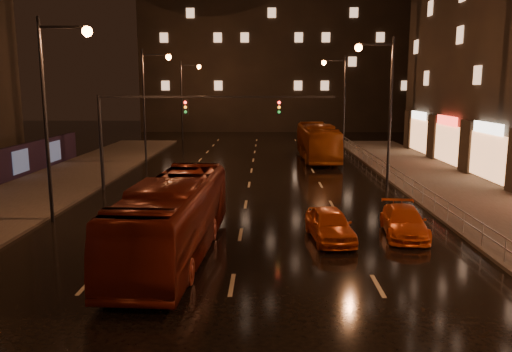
{
  "coord_description": "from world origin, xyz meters",
  "views": [
    {
      "loc": [
        1.14,
        -12.19,
        6.68
      ],
      "look_at": [
        0.69,
        11.36,
        2.5
      ],
      "focal_mm": 35.0,
      "sensor_mm": 36.0,
      "label": 1
    }
  ],
  "objects_px": {
    "bus_red": "(174,218)",
    "bus_curb": "(317,142)",
    "taxi_far": "(404,222)",
    "taxi_near": "(330,224)"
  },
  "relations": [
    {
      "from": "taxi_near",
      "to": "taxi_far",
      "type": "relative_size",
      "value": 0.95
    },
    {
      "from": "bus_curb",
      "to": "taxi_far",
      "type": "xyz_separation_m",
      "value": [
        1.48,
        -24.41,
        -1.03
      ]
    },
    {
      "from": "bus_red",
      "to": "bus_curb",
      "type": "bearing_deg",
      "value": 75.73
    },
    {
      "from": "bus_red",
      "to": "taxi_near",
      "type": "distance_m",
      "value": 6.92
    },
    {
      "from": "bus_red",
      "to": "taxi_near",
      "type": "relative_size",
      "value": 2.7
    },
    {
      "from": "bus_curb",
      "to": "taxi_near",
      "type": "xyz_separation_m",
      "value": [
        -2.0,
        -25.2,
        -0.96
      ]
    },
    {
      "from": "taxi_far",
      "to": "bus_curb",
      "type": "bearing_deg",
      "value": 99.61
    },
    {
      "from": "taxi_near",
      "to": "taxi_far",
      "type": "bearing_deg",
      "value": 6.82
    },
    {
      "from": "bus_curb",
      "to": "taxi_far",
      "type": "height_order",
      "value": "bus_curb"
    },
    {
      "from": "taxi_near",
      "to": "taxi_far",
      "type": "height_order",
      "value": "taxi_near"
    }
  ]
}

